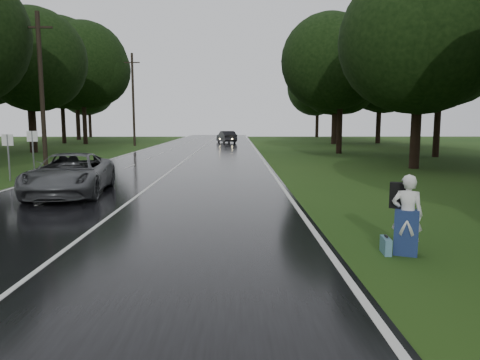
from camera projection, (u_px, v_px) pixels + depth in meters
name	position (u px, v px, depth m)	size (l,w,h in m)	color
ground	(33.00, 276.00, 8.13)	(160.00, 160.00, 0.00)	#244113
road	(177.00, 167.00, 27.95)	(12.00, 140.00, 0.04)	black
lane_center	(177.00, 166.00, 27.95)	(0.12, 140.00, 0.01)	silver
grey_car	(70.00, 174.00, 17.03)	(2.65, 5.75, 1.60)	#4C4E51
far_car	(226.00, 137.00, 59.86)	(1.71, 4.90, 1.61)	black
hitchhiker	(406.00, 218.00, 9.36)	(0.75, 0.73, 1.75)	silver
suitcase	(386.00, 246.00, 9.51)	(0.15, 0.50, 0.36)	teal
utility_pole_mid	(46.00, 167.00, 28.24)	(1.80, 0.28, 9.65)	black
utility_pole_far	(135.00, 146.00, 52.98)	(1.80, 0.28, 10.95)	black
road_sign_a	(10.00, 181.00, 21.26)	(0.54, 0.10, 2.26)	white
road_sign_b	(35.00, 175.00, 23.81)	(0.57, 0.10, 2.38)	white
tree_left_e	(34.00, 152.00, 41.50)	(9.51, 9.51, 14.85)	black
tree_left_f	(86.00, 144.00, 57.52)	(11.57, 11.57, 18.08)	black
tree_right_d	(414.00, 168.00, 27.13)	(8.53, 8.53, 13.33)	black
tree_right_e	(339.00, 153.00, 40.12)	(9.50, 9.50, 14.85)	black
tree_right_f	(334.00, 144.00, 57.83)	(9.41, 9.41, 14.71)	black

